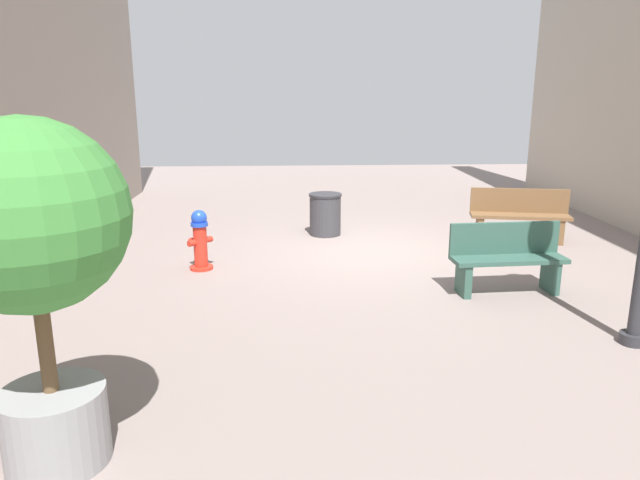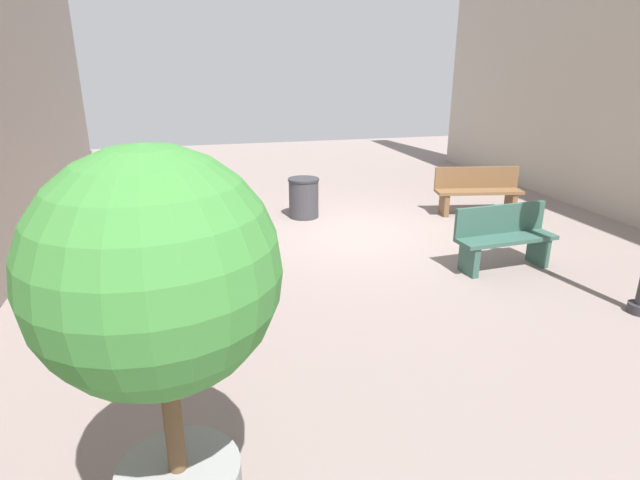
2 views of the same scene
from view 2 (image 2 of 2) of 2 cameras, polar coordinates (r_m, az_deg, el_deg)
ground_plane at (r=9.26m, az=3.78°, el=0.79°), size 23.40×23.40×0.00m
fire_hydrant at (r=7.83m, az=-13.01°, el=0.48°), size 0.39×0.39×0.93m
bench_near at (r=10.86m, az=17.37°, el=5.44°), size 1.79×0.77×0.95m
bench_far at (r=8.01m, az=20.03°, el=0.36°), size 1.56×0.53×0.95m
planter_tree at (r=2.87m, az=-17.67°, el=-7.00°), size 1.34×1.34×2.56m
trash_bin at (r=10.13m, az=-1.85°, el=4.79°), size 0.62×0.62×0.79m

